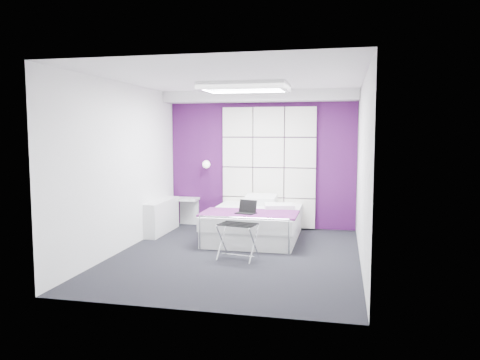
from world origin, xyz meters
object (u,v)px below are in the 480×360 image
object	(u,v)px
wall_lamp	(207,164)
bed	(255,223)
nightstand	(187,199)
luggage_rack	(238,241)
laptop	(246,210)
radiator	(162,216)

from	to	relation	value
wall_lamp	bed	size ratio (longest dim) A/B	0.08
nightstand	luggage_rack	world-z (taller)	nightstand
bed	laptop	xyz separation A→B (m)	(-0.04, -0.53, 0.30)
luggage_rack	laptop	xyz separation A→B (m)	(-0.04, 0.82, 0.32)
bed	luggage_rack	size ratio (longest dim) A/B	3.57
wall_lamp	luggage_rack	xyz separation A→B (m)	(1.11, -2.22, -0.96)
bed	nightstand	bearing A→B (deg)	151.37
wall_lamp	radiator	distance (m)	1.35
wall_lamp	luggage_rack	world-z (taller)	wall_lamp
radiator	bed	bearing A→B (deg)	-3.37
nightstand	luggage_rack	bearing A→B (deg)	-55.23
radiator	luggage_rack	world-z (taller)	radiator
bed	laptop	distance (m)	0.61
wall_lamp	nightstand	distance (m)	0.80
radiator	luggage_rack	bearing A→B (deg)	-39.74
radiator	luggage_rack	distance (m)	2.28
radiator	laptop	world-z (taller)	laptop
wall_lamp	bed	distance (m)	1.69
radiator	laptop	size ratio (longest dim) A/B	3.96
radiator	bed	world-z (taller)	bed
bed	laptop	bearing A→B (deg)	-94.26
wall_lamp	laptop	xyz separation A→B (m)	(1.07, -1.40, -0.64)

